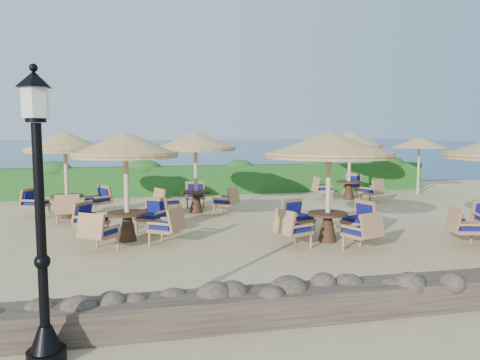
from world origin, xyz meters
The scene contains 11 objects.
ground centered at (0.00, 0.00, 0.00)m, with size 120.00×120.00×0.00m, color tan.
sea centered at (0.00, 70.00, 0.00)m, with size 160.00×160.00×0.00m, color navy.
hedge centered at (0.00, 7.20, 0.60)m, with size 18.00×0.90×1.20m, color #1A4F19.
stone_wall centered at (0.00, -6.20, 0.22)m, with size 15.00×0.65×0.44m, color brown.
lamp_post centered at (-4.80, -6.80, 1.55)m, with size 0.44×0.44×3.31m.
extra_parasol centered at (7.80, 5.20, 2.17)m, with size 2.30×2.30×2.41m.
cafe_set_0 centered at (-4.00, -0.80, 1.75)m, with size 2.72×2.72×2.65m.
cafe_set_1 centered at (0.72, -1.91, 1.89)m, with size 3.07×3.07×2.65m.
cafe_set_3 centered at (-5.86, 2.69, 1.80)m, with size 2.75×2.63×2.65m.
cafe_set_4 centered at (-1.88, 2.79, 1.87)m, with size 2.76×2.74×2.65m.
cafe_set_5 centered at (4.33, 4.52, 1.84)m, with size 2.68×2.77×2.65m.
Camera 1 is at (-3.73, -12.29, 2.66)m, focal length 35.00 mm.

